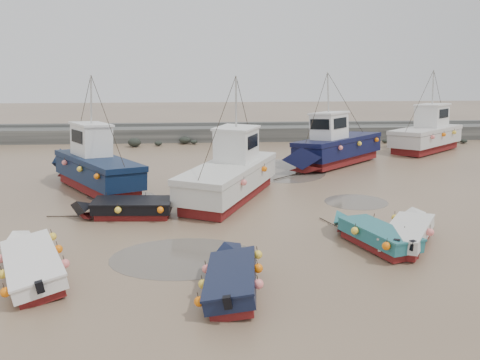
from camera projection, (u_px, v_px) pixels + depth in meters
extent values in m
plane|color=#8C7458|center=(276.00, 225.00, 20.60)|extent=(120.00, 120.00, 0.00)
cube|color=slate|center=(243.00, 134.00, 41.70)|extent=(60.00, 2.20, 1.20)
cube|color=slate|center=(242.00, 124.00, 42.69)|extent=(60.00, 0.60, 0.25)
ellipsoid|color=black|center=(306.00, 142.00, 39.21)|extent=(0.84, 0.86, 0.51)
ellipsoid|color=black|center=(333.00, 138.00, 40.84)|extent=(0.98, 1.07, 0.72)
ellipsoid|color=black|center=(409.00, 140.00, 40.25)|extent=(0.78, 0.90, 0.59)
ellipsoid|color=black|center=(464.00, 141.00, 40.29)|extent=(0.60, 0.70, 0.31)
ellipsoid|color=black|center=(185.00, 140.00, 39.98)|extent=(0.99, 0.80, 0.58)
ellipsoid|color=black|center=(385.00, 141.00, 40.38)|extent=(0.54, 0.46, 0.30)
ellipsoid|color=black|center=(356.00, 141.00, 40.42)|extent=(0.61, 0.47, 0.46)
ellipsoid|color=black|center=(194.00, 142.00, 39.87)|extent=(0.61, 0.53, 0.32)
ellipsoid|color=black|center=(368.00, 139.00, 41.10)|extent=(0.67, 0.55, 0.43)
ellipsoid|color=black|center=(134.00, 142.00, 38.64)|extent=(1.09, 0.88, 0.72)
ellipsoid|color=black|center=(158.00, 143.00, 39.09)|extent=(0.65, 0.60, 0.37)
ellipsoid|color=black|center=(356.00, 141.00, 39.82)|extent=(0.88, 0.64, 0.62)
ellipsoid|color=black|center=(234.00, 143.00, 39.42)|extent=(0.64, 0.62, 0.48)
ellipsoid|color=black|center=(334.00, 140.00, 40.75)|extent=(0.55, 0.45, 0.29)
cylinder|color=#595147|center=(184.00, 257.00, 17.22)|extent=(5.44, 5.44, 0.01)
cylinder|color=#595147|center=(356.00, 202.00, 23.88)|extent=(3.24, 3.24, 0.01)
cylinder|color=#595147|center=(121.00, 196.00, 24.87)|extent=(3.59, 3.59, 0.01)
cylinder|color=#595147|center=(283.00, 170.00, 30.67)|extent=(5.44, 5.44, 0.01)
cube|color=maroon|center=(36.00, 274.00, 15.55)|extent=(2.90, 4.12, 0.30)
cube|color=white|center=(35.00, 264.00, 15.45)|extent=(3.23, 4.48, 0.45)
pyramid|color=white|center=(26.00, 228.00, 17.42)|extent=(1.71, 1.32, 0.90)
cube|color=brown|center=(34.00, 259.00, 15.41)|extent=(2.66, 3.74, 0.10)
cube|color=white|center=(34.00, 257.00, 15.39)|extent=(3.33, 4.59, 0.07)
cube|color=black|center=(43.00, 287.00, 13.55)|extent=(0.28, 0.26, 0.35)
cylinder|color=black|center=(26.00, 243.00, 18.48)|extent=(0.90, 1.82, 0.04)
sphere|color=orange|center=(8.00, 288.00, 13.59)|extent=(0.30, 0.30, 0.30)
sphere|color=orange|center=(68.00, 267.00, 15.00)|extent=(0.30, 0.30, 0.30)
sphere|color=orange|center=(5.00, 271.00, 14.72)|extent=(0.30, 0.30, 0.30)
sphere|color=orange|center=(61.00, 252.00, 16.13)|extent=(0.30, 0.30, 0.30)
sphere|color=orange|center=(2.00, 256.00, 15.85)|extent=(0.30, 0.30, 0.30)
sphere|color=orange|center=(55.00, 239.00, 17.27)|extent=(0.30, 0.30, 0.30)
cube|color=maroon|center=(235.00, 291.00, 14.46)|extent=(1.51, 3.17, 0.30)
cube|color=black|center=(235.00, 280.00, 14.36)|extent=(1.75, 3.41, 0.45)
pyramid|color=black|center=(237.00, 241.00, 16.18)|extent=(1.51, 0.84, 0.90)
cube|color=brown|center=(235.00, 275.00, 14.32)|extent=(1.41, 2.87, 0.10)
cube|color=black|center=(235.00, 272.00, 14.30)|extent=(1.81, 3.49, 0.07)
cube|color=black|center=(232.00, 303.00, 12.65)|extent=(0.24, 0.20, 0.35)
cylinder|color=black|center=(238.00, 256.00, 17.25)|extent=(0.22, 2.00, 0.04)
sphere|color=orange|center=(202.00, 297.00, 13.09)|extent=(0.30, 0.30, 0.30)
sphere|color=orange|center=(263.00, 289.00, 13.55)|extent=(0.30, 0.30, 0.30)
sphere|color=orange|center=(206.00, 280.00, 14.11)|extent=(0.30, 0.30, 0.30)
sphere|color=orange|center=(262.00, 273.00, 14.57)|extent=(0.30, 0.30, 0.30)
sphere|color=orange|center=(209.00, 265.00, 15.12)|extent=(0.30, 0.30, 0.30)
sphere|color=orange|center=(262.00, 259.00, 15.58)|extent=(0.30, 0.30, 0.30)
cube|color=maroon|center=(378.00, 244.00, 18.05)|extent=(2.28, 3.20, 0.30)
cube|color=#20646A|center=(378.00, 235.00, 17.96)|extent=(2.57, 3.49, 0.45)
pyramid|color=#20646A|center=(347.00, 210.00, 19.52)|extent=(1.61, 1.22, 0.90)
cube|color=brown|center=(379.00, 231.00, 17.91)|extent=(2.11, 2.91, 0.10)
cube|color=#20646A|center=(379.00, 229.00, 17.89)|extent=(2.65, 3.58, 0.07)
cube|color=black|center=(412.00, 246.00, 16.47)|extent=(0.27, 0.25, 0.35)
cylinder|color=black|center=(333.00, 225.00, 20.49)|extent=(0.81, 1.86, 0.04)
sphere|color=orange|center=(385.00, 248.00, 16.47)|extent=(0.30, 0.30, 0.30)
sphere|color=orange|center=(403.00, 233.00, 17.93)|extent=(0.30, 0.30, 0.30)
sphere|color=orange|center=(354.00, 233.00, 17.93)|extent=(0.30, 0.30, 0.30)
sphere|color=orange|center=(373.00, 220.00, 19.39)|extent=(0.30, 0.30, 0.30)
cube|color=maroon|center=(408.00, 242.00, 18.26)|extent=(2.84, 3.40, 0.30)
cube|color=silver|center=(409.00, 233.00, 18.17)|extent=(3.14, 3.71, 0.45)
pyramid|color=silver|center=(420.00, 208.00, 19.82)|extent=(1.55, 1.37, 0.90)
cube|color=brown|center=(409.00, 229.00, 18.12)|extent=(2.60, 3.09, 0.10)
cube|color=silver|center=(410.00, 227.00, 18.10)|extent=(3.24, 3.81, 0.07)
cube|color=black|center=(398.00, 245.00, 16.58)|extent=(0.28, 0.27, 0.35)
cylinder|color=black|center=(422.00, 223.00, 20.80)|extent=(1.16, 1.67, 0.04)
sphere|color=orange|center=(379.00, 238.00, 17.37)|extent=(0.30, 0.30, 0.30)
sphere|color=orange|center=(431.00, 235.00, 17.74)|extent=(0.30, 0.30, 0.30)
sphere|color=orange|center=(396.00, 217.00, 19.72)|extent=(0.30, 0.30, 0.30)
cube|color=maroon|center=(133.00, 214.00, 21.56)|extent=(3.35, 1.36, 0.30)
cube|color=black|center=(133.00, 206.00, 21.47)|extent=(3.60, 1.58, 0.45)
pyramid|color=black|center=(86.00, 197.00, 21.34)|extent=(0.79, 1.43, 0.90)
cube|color=brown|center=(133.00, 203.00, 21.43)|extent=(3.02, 1.27, 0.10)
cube|color=black|center=(132.00, 201.00, 21.40)|extent=(3.68, 1.64, 0.07)
cube|color=black|center=(173.00, 203.00, 21.44)|extent=(0.19, 0.23, 0.35)
cylinder|color=black|center=(68.00, 217.00, 21.57)|extent=(2.00, 0.15, 0.04)
sphere|color=orange|center=(160.00, 210.00, 20.66)|extent=(0.30, 0.30, 0.30)
sphere|color=orange|center=(146.00, 199.00, 22.23)|extent=(0.30, 0.30, 0.30)
sphere|color=orange|center=(118.00, 210.00, 20.65)|extent=(0.30, 0.30, 0.30)
sphere|color=orange|center=(107.00, 199.00, 22.22)|extent=(0.30, 0.30, 0.30)
cube|color=maroon|center=(98.00, 186.00, 25.86)|extent=(5.26, 6.03, 0.55)
cube|color=#0C1B38|center=(97.00, 173.00, 25.67)|extent=(5.81, 6.60, 0.95)
pyramid|color=#0C1B38|center=(69.00, 150.00, 28.29)|extent=(2.70, 2.54, 1.40)
cube|color=brown|center=(97.00, 164.00, 25.54)|extent=(5.65, 6.42, 0.08)
cube|color=#0C1B38|center=(96.00, 161.00, 25.51)|extent=(5.94, 6.74, 0.30)
cube|color=white|center=(88.00, 141.00, 25.92)|extent=(2.50, 2.57, 1.70)
cube|color=white|center=(87.00, 125.00, 25.69)|extent=(2.70, 2.78, 0.12)
cube|color=black|center=(80.00, 135.00, 26.60)|extent=(1.12, 0.88, 0.68)
cylinder|color=#B7B7B2|center=(85.00, 100.00, 25.34)|extent=(0.10, 0.10, 2.60)
cylinder|color=black|center=(65.00, 174.00, 29.52)|extent=(1.86, 2.41, 0.05)
sphere|color=#FF7D79|center=(95.00, 179.00, 22.88)|extent=(0.30, 0.30, 0.30)
sphere|color=#FF7D79|center=(132.00, 168.00, 25.25)|extent=(0.30, 0.30, 0.30)
sphere|color=#FF7D79|center=(78.00, 172.00, 24.40)|extent=(0.30, 0.30, 0.30)
sphere|color=#FF7D79|center=(114.00, 162.00, 26.77)|extent=(0.30, 0.30, 0.30)
sphere|color=#FF7D79|center=(63.00, 165.00, 25.92)|extent=(0.30, 0.30, 0.30)
sphere|color=#FF7D79|center=(98.00, 156.00, 28.29)|extent=(0.30, 0.30, 0.30)
cube|color=maroon|center=(229.00, 194.00, 24.28)|extent=(5.00, 7.32, 0.55)
cube|color=silver|center=(229.00, 180.00, 24.09)|extent=(5.57, 7.95, 0.95)
pyramid|color=silver|center=(257.00, 152.00, 27.81)|extent=(2.95, 2.39, 1.40)
cube|color=brown|center=(229.00, 170.00, 23.96)|extent=(5.41, 7.75, 0.08)
cube|color=silver|center=(229.00, 168.00, 23.93)|extent=(5.70, 8.13, 0.30)
cube|color=white|center=(236.00, 146.00, 24.61)|extent=(2.49, 2.58, 1.70)
cube|color=white|center=(236.00, 129.00, 24.38)|extent=(2.69, 2.79, 0.12)
cube|color=black|center=(244.00, 138.00, 25.46)|extent=(1.42, 0.70, 0.68)
cylinder|color=#B7B7B2|center=(236.00, 102.00, 24.04)|extent=(0.10, 0.10, 2.60)
cylinder|color=black|center=(263.00, 175.00, 29.29)|extent=(1.33, 2.73, 0.05)
sphere|color=#FF7D79|center=(176.00, 185.00, 21.81)|extent=(0.30, 0.30, 0.30)
sphere|color=#FF7D79|center=(244.00, 183.00, 22.14)|extent=(0.30, 0.30, 0.30)
sphere|color=#FF7D79|center=(204.00, 171.00, 24.51)|extent=(0.30, 0.30, 0.30)
sphere|color=#FF7D79|center=(264.00, 170.00, 24.85)|extent=(0.30, 0.30, 0.30)
sphere|color=#FF7D79|center=(227.00, 160.00, 27.22)|extent=(0.30, 0.30, 0.30)
cube|color=maroon|center=(338.00, 160.00, 32.44)|extent=(6.35, 5.85, 0.55)
cube|color=black|center=(339.00, 149.00, 32.25)|extent=(6.96, 6.44, 0.95)
pyramid|color=black|center=(302.00, 147.00, 29.36)|extent=(2.72, 2.85, 1.40)
cube|color=brown|center=(339.00, 142.00, 32.12)|extent=(6.77, 6.26, 0.08)
cube|color=black|center=(339.00, 140.00, 32.08)|extent=(7.11, 6.59, 0.30)
cube|color=white|center=(332.00, 127.00, 31.20)|extent=(2.67, 2.64, 1.70)
cube|color=white|center=(332.00, 114.00, 30.97)|extent=(2.88, 2.86, 0.12)
cube|color=black|center=(323.00, 125.00, 30.45)|extent=(1.01, 1.18, 0.68)
cylinder|color=#B7B7B2|center=(334.00, 93.00, 30.63)|extent=(0.10, 0.10, 2.60)
cylinder|color=black|center=(290.00, 176.00, 29.04)|extent=(2.32, 1.98, 0.05)
sphere|color=#FF7D79|center=(378.00, 142.00, 33.06)|extent=(0.30, 0.30, 0.30)
sphere|color=#FF7D79|center=(336.00, 139.00, 34.24)|extent=(0.30, 0.30, 0.30)
sphere|color=#FF7D79|center=(361.00, 146.00, 31.57)|extent=(0.30, 0.30, 0.30)
sphere|color=#FF7D79|center=(318.00, 143.00, 32.75)|extent=(0.30, 0.30, 0.30)
sphere|color=#FF7D79|center=(342.00, 150.00, 30.08)|extent=(0.30, 0.30, 0.30)
sphere|color=#FF7D79|center=(298.00, 147.00, 31.26)|extent=(0.30, 0.30, 0.30)
cube|color=maroon|center=(425.00, 148.00, 36.83)|extent=(6.21, 5.53, 0.55)
cube|color=beige|center=(426.00, 138.00, 36.64)|extent=(6.81, 6.12, 0.95)
pyramid|color=beige|center=(450.00, 125.00, 38.88)|extent=(2.79, 3.03, 1.40)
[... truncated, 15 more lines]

